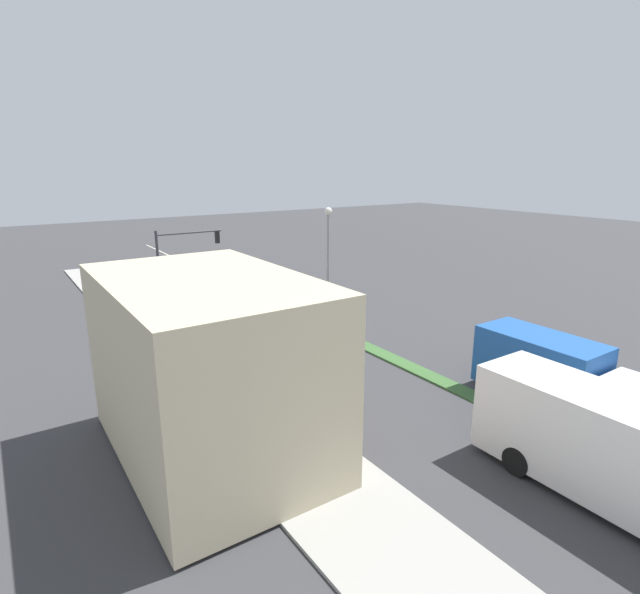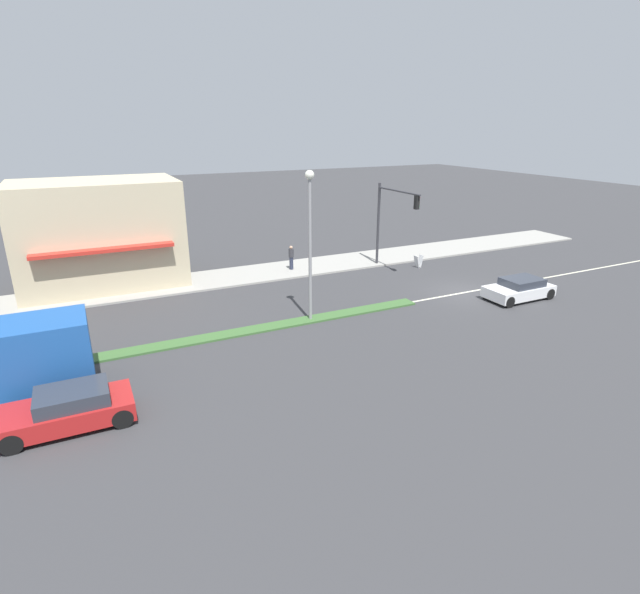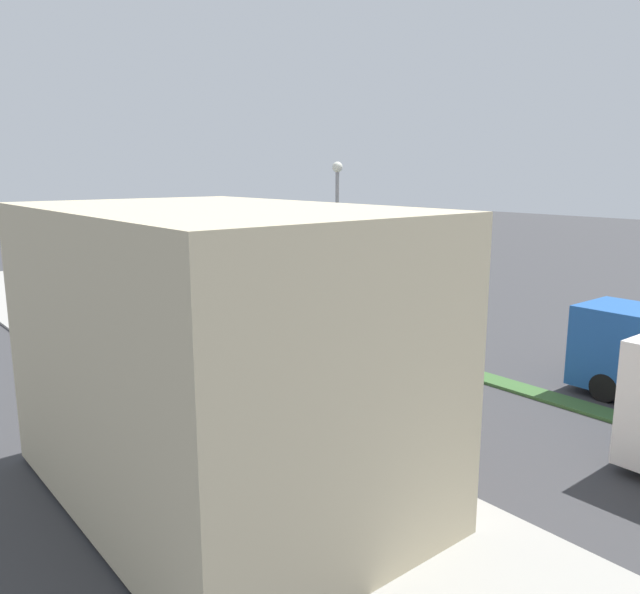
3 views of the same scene
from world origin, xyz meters
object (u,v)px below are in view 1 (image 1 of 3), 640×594
street_lamp (328,253)px  warning_aframe_sign (178,298)px  traffic_signal_main (179,256)px  hatchback_red (540,359)px  pedestrian (173,328)px  delivery_truck (558,374)px  van_white (267,279)px

street_lamp → warning_aframe_sign: size_ratio=8.80×
traffic_signal_main → hatchback_red: (-11.12, 19.82, -3.26)m
street_lamp → pedestrian: size_ratio=4.50×
traffic_signal_main → delivery_truck: 23.97m
hatchback_red → traffic_signal_main: bearing=-60.7°
traffic_signal_main → warning_aframe_sign: 4.15m
hatchback_red → van_white: 23.37m
traffic_signal_main → street_lamp: 10.70m
traffic_signal_main → pedestrian: (2.61, 6.07, -2.92)m
street_lamp → pedestrian: bearing=-16.9°
hatchback_red → street_lamp: bearing=-65.7°
hatchback_red → van_white: bearing=-83.1°
traffic_signal_main → delivery_truck: (-8.32, 22.34, -2.43)m
street_lamp → delivery_truck: size_ratio=0.98×
street_lamp → van_white: size_ratio=1.88×
delivery_truck → hatchback_red: (-2.80, -2.53, -0.83)m
delivery_truck → pedestrian: bearing=-56.1°
pedestrian → traffic_signal_main: bearing=-113.3°
pedestrian → van_white: (-10.94, -9.45, -0.39)m
delivery_truck → van_white: size_ratio=1.91×
warning_aframe_sign → pedestrian: bearing=70.1°
traffic_signal_main → hatchback_red: 22.96m
pedestrian → warning_aframe_sign: pedestrian is taller
pedestrian → warning_aframe_sign: 8.86m
traffic_signal_main → street_lamp: (-6.12, 8.73, 0.88)m
hatchback_red → van_white: size_ratio=1.03×
pedestrian → hatchback_red: 19.44m
warning_aframe_sign → hatchback_red: bearing=115.9°
traffic_signal_main → warning_aframe_sign: (-0.40, -2.23, -3.47)m
traffic_signal_main → pedestrian: traffic_signal_main is taller
delivery_truck → street_lamp: bearing=-80.8°
warning_aframe_sign → van_white: (-7.92, -1.15, 0.16)m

